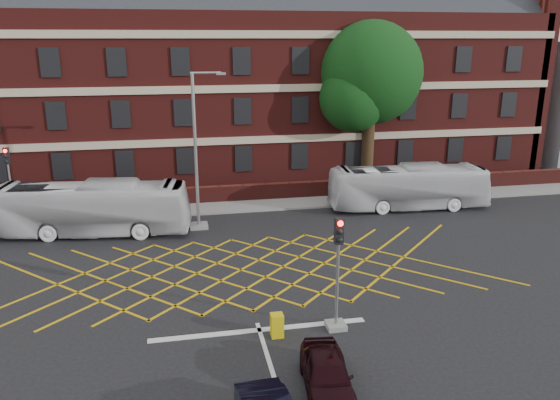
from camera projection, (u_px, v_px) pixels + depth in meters
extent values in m
plane|color=black|center=(246.00, 289.00, 23.24)|extent=(120.00, 120.00, 0.00)
cube|color=#561816|center=(207.00, 95.00, 42.22)|extent=(50.00, 12.00, 12.00)
cube|color=#212529|center=(204.00, 14.00, 40.51)|extent=(51.00, 10.61, 10.61)
cube|color=#B7A88C|center=(212.00, 89.00, 36.22)|extent=(50.00, 0.18, 0.50)
cube|color=black|center=(213.00, 112.00, 36.67)|extent=(1.20, 0.14, 1.80)
cube|color=#501815|center=(219.00, 194.00, 35.31)|extent=(56.00, 0.50, 1.10)
cube|color=slate|center=(221.00, 206.00, 34.51)|extent=(60.00, 3.00, 0.12)
cube|color=#CC990C|center=(241.00, 270.00, 25.12)|extent=(8.22, 8.22, 0.02)
cube|color=silver|center=(259.00, 330.00, 19.94)|extent=(8.00, 0.30, 0.02)
imported|color=silver|center=(91.00, 208.00, 29.38)|extent=(10.68, 3.85, 2.91)
imported|color=silver|center=(408.00, 187.00, 33.88)|extent=(10.00, 3.04, 2.75)
imported|color=black|center=(327.00, 374.00, 16.31)|extent=(1.83, 3.68, 1.21)
cylinder|color=black|center=(368.00, 140.00, 39.17)|extent=(0.90, 0.90, 6.53)
sphere|color=black|center=(371.00, 73.00, 37.84)|extent=(7.13, 7.13, 7.13)
sphere|color=black|center=(353.00, 98.00, 37.27)|extent=(4.64, 4.64, 4.64)
sphere|color=black|center=(386.00, 89.00, 39.22)|extent=(4.28, 4.28, 4.28)
cube|color=slate|center=(336.00, 325.00, 20.08)|extent=(0.70, 0.70, 0.20)
cylinder|color=gray|center=(337.00, 285.00, 19.61)|extent=(0.12, 0.12, 3.50)
cube|color=black|center=(339.00, 231.00, 19.02)|extent=(0.30, 0.25, 0.95)
sphere|color=#FF0C05|center=(340.00, 224.00, 18.80)|extent=(0.20, 0.20, 0.20)
cube|color=slate|center=(15.00, 218.00, 32.17)|extent=(0.70, 0.70, 0.20)
cylinder|color=gray|center=(12.00, 191.00, 31.70)|extent=(0.12, 0.12, 3.50)
cube|color=black|center=(7.00, 156.00, 31.11)|extent=(0.30, 0.25, 0.95)
sphere|color=#FF0C05|center=(5.00, 151.00, 30.89)|extent=(0.20, 0.20, 0.20)
cube|color=slate|center=(199.00, 226.00, 30.75)|extent=(1.00, 1.00, 0.20)
cylinder|color=gray|center=(196.00, 153.00, 29.56)|extent=(0.18, 0.18, 8.52)
cylinder|color=gray|center=(206.00, 73.00, 28.48)|extent=(1.60, 0.12, 0.12)
cube|color=gray|center=(221.00, 74.00, 28.64)|extent=(0.50, 0.20, 0.12)
cylinder|color=gray|center=(8.00, 203.00, 31.53)|extent=(0.10, 0.10, 2.20)
cube|color=silver|center=(5.00, 190.00, 31.22)|extent=(1.10, 0.06, 0.45)
cube|color=silver|center=(6.00, 199.00, 31.36)|extent=(1.10, 0.06, 0.40)
cube|color=silver|center=(8.00, 206.00, 31.49)|extent=(1.10, 0.06, 0.35)
cube|color=gold|center=(277.00, 325.00, 19.43)|extent=(0.44, 0.42, 0.87)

